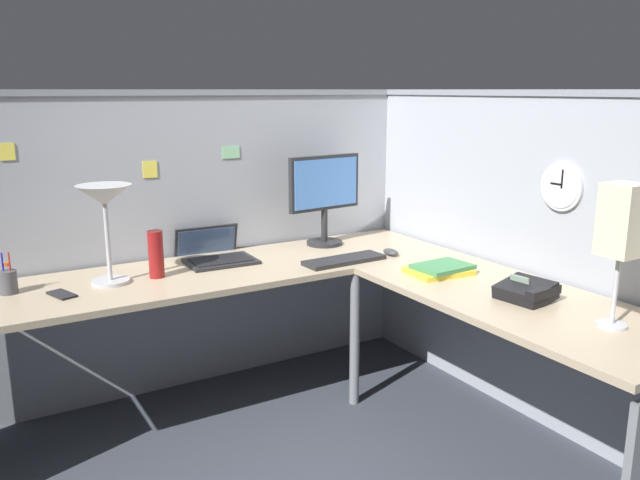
# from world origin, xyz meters

# --- Properties ---
(ground_plane) EXTENTS (6.80, 6.80, 0.00)m
(ground_plane) POSITION_xyz_m (0.00, 0.00, 0.00)
(ground_plane) COLOR #383D47
(cubicle_wall_back) EXTENTS (2.57, 0.12, 1.58)m
(cubicle_wall_back) POSITION_xyz_m (-0.36, 0.87, 0.79)
(cubicle_wall_back) COLOR #999EA8
(cubicle_wall_back) RESTS_ON ground
(cubicle_wall_right) EXTENTS (0.12, 2.37, 1.58)m
(cubicle_wall_right) POSITION_xyz_m (0.87, -0.27, 0.79)
(cubicle_wall_right) COLOR #999EA8
(cubicle_wall_right) RESTS_ON ground
(desk) EXTENTS (2.35, 2.15, 0.73)m
(desk) POSITION_xyz_m (-0.15, -0.05, 0.63)
(desk) COLOR tan
(desk) RESTS_ON ground
(monitor) EXTENTS (0.46, 0.20, 0.50)m
(monitor) POSITION_xyz_m (0.27, 0.64, 1.02)
(monitor) COLOR #232326
(monitor) RESTS_ON desk
(laptop) EXTENTS (0.35, 0.39, 0.22)m
(laptop) POSITION_xyz_m (-0.38, 0.66, 0.75)
(laptop) COLOR #232326
(laptop) RESTS_ON desk
(keyboard) EXTENTS (0.44, 0.16, 0.02)m
(keyboard) POSITION_xyz_m (0.16, 0.26, 0.74)
(keyboard) COLOR #232326
(keyboard) RESTS_ON desk
(computer_mouse) EXTENTS (0.06, 0.10, 0.03)m
(computer_mouse) POSITION_xyz_m (0.44, 0.25, 0.75)
(computer_mouse) COLOR #38383D
(computer_mouse) RESTS_ON desk
(desk_lamp_dome) EXTENTS (0.24, 0.24, 0.44)m
(desk_lamp_dome) POSITION_xyz_m (-0.94, 0.49, 1.09)
(desk_lamp_dome) COLOR #B7BABF
(desk_lamp_dome) RESTS_ON desk
(pen_cup) EXTENTS (0.08, 0.08, 0.18)m
(pen_cup) POSITION_xyz_m (-1.35, 0.56, 0.78)
(pen_cup) COLOR #4C4C51
(pen_cup) RESTS_ON desk
(cell_phone) EXTENTS (0.11, 0.16, 0.01)m
(cell_phone) POSITION_xyz_m (-1.16, 0.42, 0.73)
(cell_phone) COLOR black
(cell_phone) RESTS_ON desk
(thermos_flask) EXTENTS (0.07, 0.07, 0.22)m
(thermos_flask) POSITION_xyz_m (-0.73, 0.48, 0.84)
(thermos_flask) COLOR maroon
(thermos_flask) RESTS_ON desk
(office_phone) EXTENTS (0.21, 0.23, 0.11)m
(office_phone) POSITION_xyz_m (0.48, -0.64, 0.77)
(office_phone) COLOR black
(office_phone) RESTS_ON desk
(book_stack) EXTENTS (0.30, 0.23, 0.04)m
(book_stack) POSITION_xyz_m (0.44, -0.15, 0.75)
(book_stack) COLOR yellow
(book_stack) RESTS_ON desk
(desk_lamp_paper) EXTENTS (0.13, 0.13, 0.53)m
(desk_lamp_paper) POSITION_xyz_m (0.51, -1.01, 1.11)
(desk_lamp_paper) COLOR #B7BABF
(desk_lamp_paper) RESTS_ON desk
(wall_clock) EXTENTS (0.04, 0.22, 0.22)m
(wall_clock) POSITION_xyz_m (0.82, -0.49, 1.16)
(wall_clock) COLOR #B7BABF
(pinned_note_leftmost) EXTENTS (0.10, 0.00, 0.06)m
(pinned_note_leftmost) POSITION_xyz_m (-0.20, 0.82, 1.25)
(pinned_note_leftmost) COLOR #8CCC99
(pinned_note_middle) EXTENTS (0.07, 0.00, 0.08)m
(pinned_note_middle) POSITION_xyz_m (-0.64, 0.82, 1.19)
(pinned_note_middle) COLOR #EAD84C
(pinned_note_rightmost) EXTENTS (0.06, 0.00, 0.08)m
(pinned_note_rightmost) POSITION_xyz_m (-1.28, 0.82, 1.31)
(pinned_note_rightmost) COLOR #EAD84C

